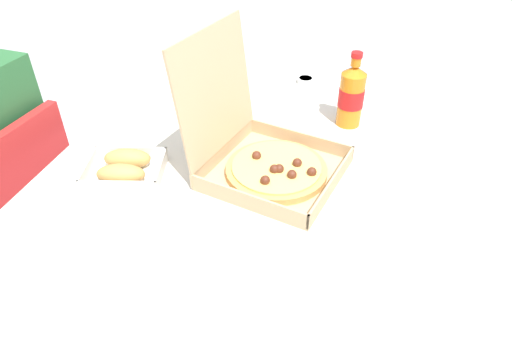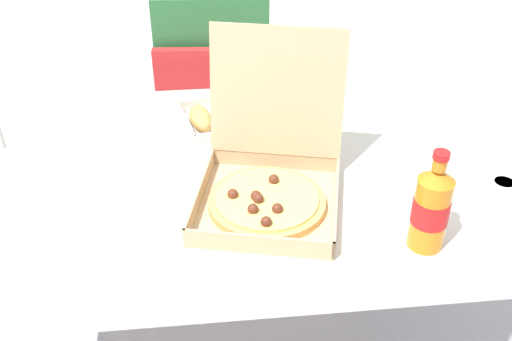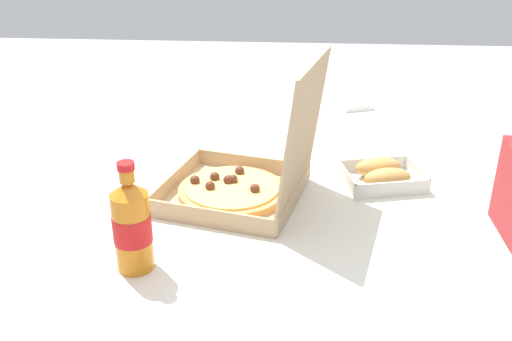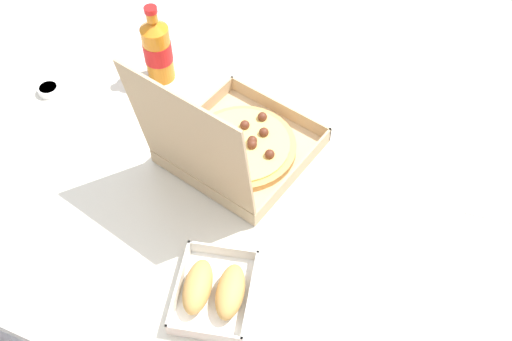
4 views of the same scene
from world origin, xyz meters
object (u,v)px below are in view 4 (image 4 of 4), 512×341
object	(u,v)px
pizza_box_open	(235,146)
cola_bottle	(157,49)
bread_side_box	(214,290)
paper_menu	(509,196)
dipping_sauce_cup	(49,89)

from	to	relation	value
pizza_box_open	cola_bottle	bearing A→B (deg)	-31.59
pizza_box_open	bread_side_box	world-z (taller)	pizza_box_open
pizza_box_open	cola_bottle	xyz separation A→B (m)	(0.30, -0.18, 0.04)
bread_side_box	paper_menu	bearing A→B (deg)	-136.72
bread_side_box	paper_menu	world-z (taller)	bread_side_box
paper_menu	cola_bottle	bearing A→B (deg)	-9.12
cola_bottle	dipping_sauce_cup	world-z (taller)	cola_bottle
bread_side_box	cola_bottle	size ratio (longest dim) A/B	0.98
paper_menu	dipping_sauce_cup	distance (m)	1.17
pizza_box_open	dipping_sauce_cup	world-z (taller)	pizza_box_open
bread_side_box	cola_bottle	xyz separation A→B (m)	(0.41, -0.52, 0.07)
pizza_box_open	cola_bottle	distance (m)	0.35
cola_bottle	paper_menu	distance (m)	0.92
dipping_sauce_cup	pizza_box_open	bearing A→B (deg)	178.45
paper_menu	dipping_sauce_cup	size ratio (longest dim) A/B	3.75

